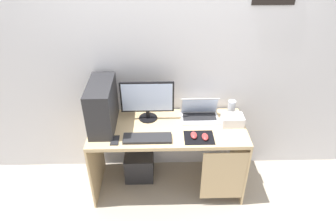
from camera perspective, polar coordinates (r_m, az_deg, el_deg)
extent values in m
plane|color=#9E9384|center=(3.28, 0.00, -13.50)|extent=(8.00, 8.00, 0.00)
cube|color=silver|center=(2.81, -0.18, 10.43)|extent=(4.00, 0.04, 2.60)
cube|color=tan|center=(2.81, 0.00, -3.38)|extent=(1.43, 0.60, 0.03)
cube|color=tan|center=(3.11, -13.29, -8.95)|extent=(0.02, 0.60, 0.70)
cube|color=tan|center=(3.13, 13.16, -8.51)|extent=(0.02, 0.60, 0.70)
cube|color=tan|center=(2.85, 10.36, -12.10)|extent=(0.40, 0.01, 0.56)
cube|color=#232326|center=(2.76, -12.25, 0.90)|extent=(0.21, 0.49, 0.43)
cylinder|color=black|center=(2.91, -3.75, -1.38)|extent=(0.17, 0.17, 0.01)
cylinder|color=black|center=(2.89, -3.78, -0.66)|extent=(0.04, 0.04, 0.08)
cube|color=black|center=(2.78, -3.93, 2.53)|extent=(0.49, 0.02, 0.31)
cube|color=#B2C6EA|center=(2.77, -3.94, 2.42)|extent=(0.46, 0.00, 0.28)
cube|color=silver|center=(2.91, 5.94, -1.46)|extent=(0.36, 0.21, 0.01)
cube|color=black|center=(2.92, 5.91, -1.15)|extent=(0.32, 0.13, 0.00)
cube|color=silver|center=(2.91, 5.91, 0.97)|extent=(0.36, 0.09, 0.20)
cube|color=#ADC1E5|center=(2.91, 5.92, 0.86)|extent=(0.33, 0.07, 0.17)
cylinder|color=#B7BCC6|center=(2.98, 11.81, 0.45)|extent=(0.07, 0.07, 0.16)
cube|color=silver|center=(2.86, 11.98, -1.80)|extent=(0.20, 0.14, 0.09)
cube|color=#232326|center=(2.65, -3.89, -5.21)|extent=(0.42, 0.14, 0.02)
cube|color=black|center=(2.68, 5.83, -5.08)|extent=(0.26, 0.20, 0.00)
ellipsoid|color=#B23333|center=(2.67, 4.87, -4.64)|extent=(0.06, 0.10, 0.03)
ellipsoid|color=#B23333|center=(2.66, 6.96, -4.92)|extent=(0.06, 0.10, 0.03)
cube|color=#232326|center=(2.67, -9.93, -5.54)|extent=(0.07, 0.13, 0.01)
cube|color=#232326|center=(3.28, -5.38, -10.05)|extent=(0.29, 0.29, 0.29)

